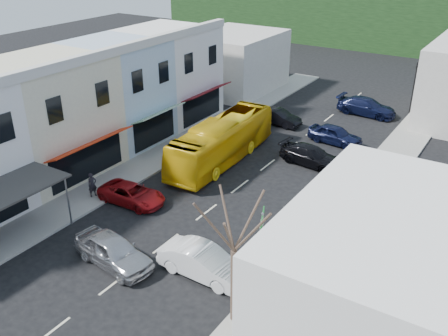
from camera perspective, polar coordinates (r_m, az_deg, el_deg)
ground at (r=28.09m, az=-6.66°, el=-8.56°), size 120.00×120.00×0.00m
sidewalk_left at (r=39.03m, az=-6.15°, el=1.92°), size 3.00×52.00×0.15m
sidewalk_right at (r=32.72m, az=15.05°, el=-3.85°), size 3.00×52.00×0.15m
shopfront_row at (r=37.60m, az=-17.24°, el=6.37°), size 8.25×30.00×8.00m
right_building at (r=18.12m, az=20.29°, el=-16.68°), size 8.00×9.00×8.00m
distant_block_left at (r=53.79m, az=1.25°, el=12.05°), size 8.00×10.00×6.00m
bus at (r=36.79m, az=-0.23°, el=3.05°), size 3.02×11.70×3.10m
car_silver at (r=26.60m, az=-12.52°, el=-9.43°), size 4.60×2.38×1.40m
car_white at (r=25.24m, az=-2.34°, el=-10.89°), size 4.42×1.86×1.40m
car_red at (r=31.96m, az=-10.50°, el=-2.81°), size 4.67×2.08×1.40m
car_black_near at (r=37.07m, az=9.93°, el=1.39°), size 4.68×2.34×1.40m
car_navy_mid at (r=41.18m, az=12.57°, el=3.68°), size 4.58×2.31×1.40m
car_black_far at (r=44.47m, az=6.20°, el=5.82°), size 4.55×2.22×1.40m
car_navy_far at (r=48.46m, az=15.97°, el=6.66°), size 4.60×2.09×1.40m
pedestrian_left at (r=32.91m, az=-14.83°, el=-1.81°), size 0.56×0.69×1.70m
direction_sign at (r=24.32m, az=4.28°, el=-9.04°), size 1.46×1.86×3.81m
street_tree at (r=20.81m, az=1.15°, el=-9.43°), size 3.57×3.57×7.54m
traffic_signal at (r=49.62m, az=20.83°, el=8.51°), size 0.75×1.10×4.85m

